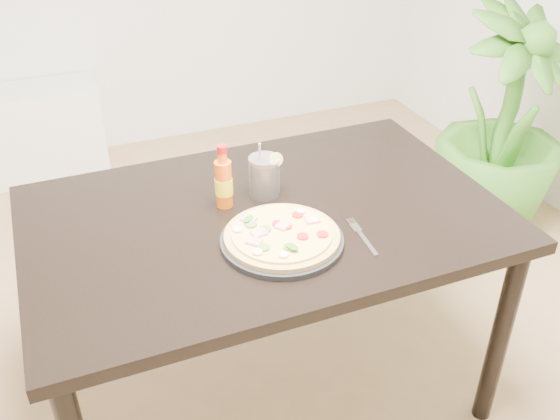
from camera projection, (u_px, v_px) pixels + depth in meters
name	position (u px, v px, depth m)	size (l,w,h in m)	color
floor	(233.00, 415.00, 2.15)	(4.50, 4.50, 0.00)	#9E7A51
dining_table	(265.00, 236.00, 1.90)	(1.40, 0.90, 0.75)	black
plate	(282.00, 240.00, 1.72)	(0.34, 0.34, 0.02)	black
pizza	(282.00, 235.00, 1.71)	(0.32, 0.32, 0.03)	tan
hot_sauce_bottle	(224.00, 182.00, 1.85)	(0.07, 0.07, 0.20)	#ED580D
cola_cup	(264.00, 177.00, 1.92)	(0.10, 0.10, 0.19)	black
fork	(361.00, 235.00, 1.75)	(0.03, 0.19, 0.00)	silver
houseplant	(505.00, 123.00, 2.88)	(0.61, 0.61, 1.09)	#397B20
plant_pot	(488.00, 203.00, 3.12)	(0.28, 0.28, 0.22)	brown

